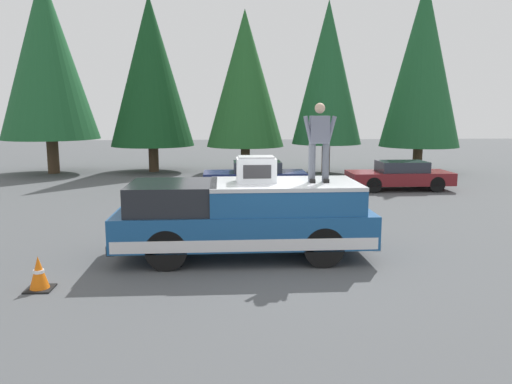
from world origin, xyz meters
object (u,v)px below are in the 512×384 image
parked_car_maroon (400,175)px  traffic_cone (39,274)px  compressor_unit (256,169)px  person_on_truck_bed (319,140)px  pickup_truck (244,217)px  parked_car_navy (255,176)px

parked_car_maroon → traffic_cone: parked_car_maroon is taller
compressor_unit → person_on_truck_bed: bearing=-95.0°
pickup_truck → parked_car_maroon: pickup_truck is taller
compressor_unit → parked_car_navy: compressor_unit is taller
compressor_unit → parked_car_navy: bearing=-3.6°
compressor_unit → parked_car_maroon: size_ratio=0.20×
compressor_unit → pickup_truck: bearing=95.7°
traffic_cone → parked_car_maroon: bearing=-44.2°
pickup_truck → compressor_unit: (0.03, -0.27, 1.05)m
pickup_truck → traffic_cone: (-1.84, 3.76, -0.58)m
parked_car_maroon → traffic_cone: 15.01m
pickup_truck → traffic_cone: size_ratio=8.94×
pickup_truck → parked_car_maroon: bearing=-36.9°
person_on_truck_bed → parked_car_maroon: bearing=-29.5°
parked_car_maroon → pickup_truck: bearing=143.1°
parked_car_navy → pickup_truck: bearing=174.7°
pickup_truck → person_on_truck_bed: size_ratio=3.28×
compressor_unit → person_on_truck_bed: size_ratio=0.50×
person_on_truck_bed → parked_car_navy: bearing=4.6°
parked_car_navy → person_on_truck_bed: bearing=-175.4°
pickup_truck → parked_car_navy: 9.30m
person_on_truck_bed → parked_car_navy: 9.58m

